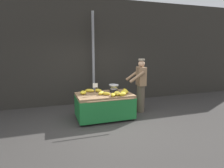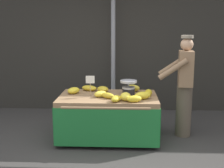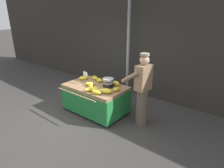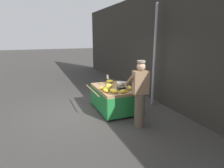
{
  "view_description": "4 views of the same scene",
  "coord_description": "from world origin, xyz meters",
  "px_view_note": "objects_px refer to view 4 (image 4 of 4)",
  "views": [
    {
      "loc": [
        -1.38,
        -4.44,
        2.05
      ],
      "look_at": [
        0.34,
        0.75,
        1.03
      ],
      "focal_mm": 31.2,
      "sensor_mm": 36.0,
      "label": 1
    },
    {
      "loc": [
        0.41,
        -3.91,
        1.88
      ],
      "look_at": [
        0.19,
        0.94,
        0.92
      ],
      "focal_mm": 48.02,
      "sensor_mm": 36.0,
      "label": 2
    },
    {
      "loc": [
        3.36,
        -2.49,
        2.52
      ],
      "look_at": [
        0.66,
        0.89,
        0.89
      ],
      "focal_mm": 30.52,
      "sensor_mm": 36.0,
      "label": 3
    },
    {
      "loc": [
        5.43,
        -1.33,
        2.3
      ],
      "look_at": [
        0.32,
        0.74,
        0.9
      ],
      "focal_mm": 30.73,
      "sensor_mm": 36.0,
      "label": 4
    }
  ],
  "objects_px": {
    "banana_bunch_6": "(108,87)",
    "banana_bunch_2": "(109,85)",
    "banana_bunch_10": "(107,89)",
    "banana_bunch_1": "(119,82)",
    "price_sign": "(108,78)",
    "banana_bunch_9": "(103,88)",
    "banana_bunch_3": "(120,84)",
    "banana_bunch_0": "(129,88)",
    "banana_bunch_7": "(106,91)",
    "banana_bunch_8": "(110,81)",
    "vendor_person": "(140,94)",
    "banana_cart": "(113,94)",
    "banana_bunch_4": "(123,91)",
    "weighing_scale": "(121,86)",
    "street_pole": "(154,56)",
    "banana_bunch_5": "(114,91)"
  },
  "relations": [
    {
      "from": "banana_bunch_1",
      "to": "vendor_person",
      "type": "distance_m",
      "value": 1.63
    },
    {
      "from": "banana_bunch_6",
      "to": "banana_bunch_10",
      "type": "distance_m",
      "value": 0.31
    },
    {
      "from": "banana_bunch_10",
      "to": "banana_bunch_5",
      "type": "bearing_deg",
      "value": 20.83
    },
    {
      "from": "banana_bunch_8",
      "to": "banana_bunch_10",
      "type": "relative_size",
      "value": 1.16
    },
    {
      "from": "banana_bunch_2",
      "to": "banana_bunch_5",
      "type": "xyz_separation_m",
      "value": [
        0.67,
        -0.11,
        0.01
      ]
    },
    {
      "from": "street_pole",
      "to": "banana_bunch_2",
      "type": "bearing_deg",
      "value": -95.29
    },
    {
      "from": "banana_bunch_1",
      "to": "street_pole",
      "type": "bearing_deg",
      "value": 70.73
    },
    {
      "from": "banana_bunch_4",
      "to": "banana_bunch_6",
      "type": "height_order",
      "value": "banana_bunch_4"
    },
    {
      "from": "banana_bunch_2",
      "to": "banana_bunch_3",
      "type": "height_order",
      "value": "banana_bunch_2"
    },
    {
      "from": "banana_bunch_0",
      "to": "price_sign",
      "type": "bearing_deg",
      "value": -148.73
    },
    {
      "from": "price_sign",
      "to": "banana_bunch_9",
      "type": "bearing_deg",
      "value": -35.34
    },
    {
      "from": "banana_bunch_0",
      "to": "banana_bunch_7",
      "type": "relative_size",
      "value": 1.03
    },
    {
      "from": "banana_bunch_2",
      "to": "banana_bunch_5",
      "type": "bearing_deg",
      "value": -9.57
    },
    {
      "from": "price_sign",
      "to": "banana_bunch_3",
      "type": "xyz_separation_m",
      "value": [
        0.17,
        0.35,
        -0.2
      ]
    },
    {
      "from": "banana_bunch_7",
      "to": "banana_bunch_5",
      "type": "bearing_deg",
      "value": 54.91
    },
    {
      "from": "banana_bunch_1",
      "to": "banana_bunch_10",
      "type": "distance_m",
      "value": 0.93
    },
    {
      "from": "banana_bunch_8",
      "to": "vendor_person",
      "type": "distance_m",
      "value": 1.86
    },
    {
      "from": "banana_bunch_0",
      "to": "banana_bunch_1",
      "type": "bearing_deg",
      "value": 179.0
    },
    {
      "from": "banana_bunch_3",
      "to": "vendor_person",
      "type": "relative_size",
      "value": 0.13
    },
    {
      "from": "banana_bunch_3",
      "to": "banana_bunch_7",
      "type": "xyz_separation_m",
      "value": [
        0.52,
        -0.68,
        0.0
      ]
    },
    {
      "from": "banana_bunch_7",
      "to": "banana_bunch_2",
      "type": "bearing_deg",
      "value": 150.12
    },
    {
      "from": "street_pole",
      "to": "price_sign",
      "type": "distance_m",
      "value": 1.68
    },
    {
      "from": "banana_bunch_3",
      "to": "banana_bunch_10",
      "type": "bearing_deg",
      "value": -56.09
    },
    {
      "from": "banana_bunch_4",
      "to": "banana_bunch_9",
      "type": "xyz_separation_m",
      "value": [
        -0.52,
        -0.42,
        -0.0
      ]
    },
    {
      "from": "banana_bunch_1",
      "to": "banana_bunch_3",
      "type": "height_order",
      "value": "banana_bunch_3"
    },
    {
      "from": "banana_bunch_5",
      "to": "banana_bunch_6",
      "type": "distance_m",
      "value": 0.55
    },
    {
      "from": "banana_bunch_1",
      "to": "banana_bunch_10",
      "type": "bearing_deg",
      "value": -46.42
    },
    {
      "from": "price_sign",
      "to": "banana_bunch_8",
      "type": "bearing_deg",
      "value": 146.14
    },
    {
      "from": "banana_bunch_5",
      "to": "banana_bunch_0",
      "type": "bearing_deg",
      "value": 103.73
    },
    {
      "from": "weighing_scale",
      "to": "price_sign",
      "type": "distance_m",
      "value": 0.66
    },
    {
      "from": "weighing_scale",
      "to": "banana_bunch_3",
      "type": "height_order",
      "value": "weighing_scale"
    },
    {
      "from": "street_pole",
      "to": "banana_bunch_7",
      "type": "distance_m",
      "value": 2.06
    },
    {
      "from": "price_sign",
      "to": "banana_bunch_8",
      "type": "relative_size",
      "value": 1.41
    },
    {
      "from": "banana_bunch_6",
      "to": "banana_bunch_1",
      "type": "bearing_deg",
      "value": 123.53
    },
    {
      "from": "banana_bunch_5",
      "to": "banana_bunch_8",
      "type": "distance_m",
      "value": 1.19
    },
    {
      "from": "banana_cart",
      "to": "banana_bunch_4",
      "type": "height_order",
      "value": "banana_bunch_4"
    },
    {
      "from": "banana_bunch_9",
      "to": "banana_bunch_10",
      "type": "bearing_deg",
      "value": 25.53
    },
    {
      "from": "banana_bunch_6",
      "to": "banana_bunch_4",
      "type": "bearing_deg",
      "value": 18.0
    },
    {
      "from": "price_sign",
      "to": "vendor_person",
      "type": "xyz_separation_m",
      "value": [
        1.55,
        0.28,
        -0.11
      ]
    },
    {
      "from": "banana_bunch_5",
      "to": "vendor_person",
      "type": "xyz_separation_m",
      "value": [
        0.72,
        0.42,
        0.07
      ]
    },
    {
      "from": "banana_cart",
      "to": "vendor_person",
      "type": "bearing_deg",
      "value": 9.7
    },
    {
      "from": "banana_bunch_8",
      "to": "banana_bunch_9",
      "type": "xyz_separation_m",
      "value": [
        0.73,
        -0.51,
        -0.01
      ]
    },
    {
      "from": "banana_bunch_6",
      "to": "banana_bunch_10",
      "type": "xyz_separation_m",
      "value": [
        0.28,
        -0.13,
        0.02
      ]
    },
    {
      "from": "banana_bunch_7",
      "to": "banana_bunch_8",
      "type": "relative_size",
      "value": 0.96
    },
    {
      "from": "price_sign",
      "to": "banana_bunch_3",
      "type": "relative_size",
      "value": 1.56
    },
    {
      "from": "banana_bunch_6",
      "to": "banana_bunch_8",
      "type": "height_order",
      "value": "banana_bunch_8"
    },
    {
      "from": "street_pole",
      "to": "banana_bunch_8",
      "type": "bearing_deg",
      "value": -115.12
    },
    {
      "from": "weighing_scale",
      "to": "banana_bunch_0",
      "type": "relative_size",
      "value": 1.18
    },
    {
      "from": "banana_bunch_6",
      "to": "banana_bunch_2",
      "type": "bearing_deg",
      "value": 146.47
    },
    {
      "from": "price_sign",
      "to": "banana_bunch_7",
      "type": "relative_size",
      "value": 1.47
    }
  ]
}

